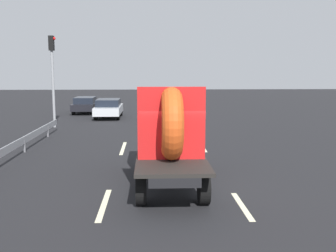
{
  "coord_description": "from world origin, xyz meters",
  "views": [
    {
      "loc": [
        -0.94,
        -12.03,
        3.65
      ],
      "look_at": [
        -0.35,
        1.1,
        1.76
      ],
      "focal_mm": 42.41,
      "sensor_mm": 36.0,
      "label": 1
    }
  ],
  "objects_px": {
    "traffic_light": "(52,68)",
    "oncoming_car": "(85,104)",
    "flatbed_truck": "(168,132)",
    "distant_sedan": "(109,108)"
  },
  "relations": [
    {
      "from": "flatbed_truck",
      "to": "oncoming_car",
      "type": "bearing_deg",
      "value": 106.32
    },
    {
      "from": "flatbed_truck",
      "to": "oncoming_car",
      "type": "height_order",
      "value": "flatbed_truck"
    },
    {
      "from": "traffic_light",
      "to": "oncoming_car",
      "type": "bearing_deg",
      "value": 85.57
    },
    {
      "from": "distant_sedan",
      "to": "oncoming_car",
      "type": "distance_m",
      "value": 4.1
    },
    {
      "from": "flatbed_truck",
      "to": "distant_sedan",
      "type": "xyz_separation_m",
      "value": [
        -3.73,
        17.18,
        -0.84
      ]
    },
    {
      "from": "distant_sedan",
      "to": "traffic_light",
      "type": "relative_size",
      "value": 0.77
    },
    {
      "from": "traffic_light",
      "to": "oncoming_car",
      "type": "height_order",
      "value": "traffic_light"
    },
    {
      "from": "flatbed_truck",
      "to": "traffic_light",
      "type": "relative_size",
      "value": 0.99
    },
    {
      "from": "flatbed_truck",
      "to": "traffic_light",
      "type": "distance_m",
      "value": 14.24
    },
    {
      "from": "flatbed_truck",
      "to": "distant_sedan",
      "type": "bearing_deg",
      "value": 102.26
    }
  ]
}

